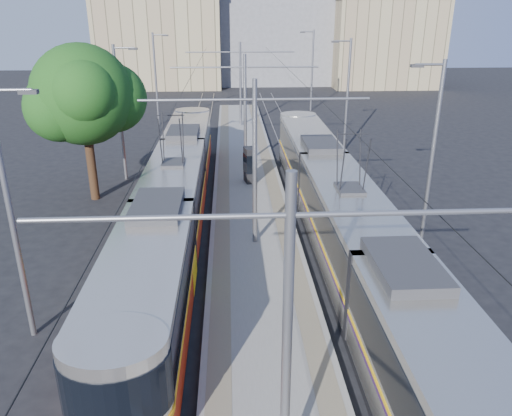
{
  "coord_description": "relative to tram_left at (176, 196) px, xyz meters",
  "views": [
    {
      "loc": [
        -1.02,
        -11.9,
        9.79
      ],
      "look_at": [
        0.09,
        8.67,
        1.6
      ],
      "focal_mm": 35.0,
      "sensor_mm": 36.0,
      "label": 1
    }
  ],
  "objects": [
    {
      "name": "tram_right",
      "position": [
        7.2,
        -3.92,
        0.15
      ],
      "size": [
        2.43,
        32.25,
        5.5
      ],
      "color": "black",
      "rests_on": "ground"
    },
    {
      "name": "street_lamps",
      "position": [
        3.6,
        10.94,
        2.47
      ],
      "size": [
        15.18,
        38.22,
        8.0
      ],
      "color": "slate",
      "rests_on": "ground"
    },
    {
      "name": "tactile_strip_right",
      "position": [
        5.05,
        6.94,
        -1.4
      ],
      "size": [
        0.7,
        50.0,
        0.01
      ],
      "primitive_type": "cube",
      "color": "gray",
      "rests_on": "platform"
    },
    {
      "name": "building_left",
      "position": [
        -6.4,
        49.94,
        4.6
      ],
      "size": [
        16.32,
        12.24,
        12.61
      ],
      "color": "tan",
      "rests_on": "ground"
    },
    {
      "name": "tree",
      "position": [
        -4.62,
        4.75,
        3.92
      ],
      "size": [
        5.73,
        5.3,
        8.32
      ],
      "color": "#382314",
      "rests_on": "ground"
    },
    {
      "name": "ground",
      "position": [
        3.6,
        -10.06,
        -1.71
      ],
      "size": [
        160.0,
        160.0,
        0.0
      ],
      "primitive_type": "plane",
      "color": "black",
      "rests_on": "ground"
    },
    {
      "name": "building_centre",
      "position": [
        9.6,
        53.94,
        6.84
      ],
      "size": [
        18.36,
        14.28,
        17.07
      ],
      "color": "gray",
      "rests_on": "ground"
    },
    {
      "name": "tactile_strip_left",
      "position": [
        2.15,
        6.94,
        -1.4
      ],
      "size": [
        0.7,
        50.0,
        0.01
      ],
      "primitive_type": "cube",
      "color": "gray",
      "rests_on": "platform"
    },
    {
      "name": "building_right",
      "position": [
        23.6,
        47.94,
        4.05
      ],
      "size": [
        14.28,
        10.2,
        11.51
      ],
      "color": "tan",
      "rests_on": "ground"
    },
    {
      "name": "platform",
      "position": [
        3.6,
        6.94,
        -1.56
      ],
      "size": [
        4.0,
        50.0,
        0.3
      ],
      "primitive_type": "cube",
      "color": "gray",
      "rests_on": "ground"
    },
    {
      "name": "catenary",
      "position": [
        3.6,
        4.09,
        2.81
      ],
      "size": [
        9.2,
        70.0,
        7.0
      ],
      "color": "slate",
      "rests_on": "platform"
    },
    {
      "name": "tram_left",
      "position": [
        0.0,
        0.0,
        0.0
      ],
      "size": [
        2.43,
        28.08,
        5.5
      ],
      "color": "black",
      "rests_on": "ground"
    },
    {
      "name": "shelter",
      "position": [
        3.71,
        6.1,
        -0.32
      ],
      "size": [
        0.76,
        1.04,
        2.07
      ],
      "rotation": [
        0.0,
        0.0,
        0.21
      ],
      "color": "black",
      "rests_on": "platform"
    },
    {
      "name": "rails",
      "position": [
        3.6,
        6.94,
        -1.69
      ],
      "size": [
        8.71,
        70.0,
        0.03
      ],
      "color": "gray",
      "rests_on": "ground"
    }
  ]
}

